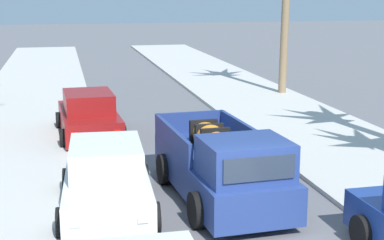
% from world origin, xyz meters
% --- Properties ---
extents(sidewalk_left, '(4.75, 60.00, 0.12)m').
position_xyz_m(sidewalk_left, '(-4.75, 12.00, 0.06)').
color(sidewalk_left, beige).
rests_on(sidewalk_left, ground).
extents(sidewalk_right, '(4.75, 60.00, 0.12)m').
position_xyz_m(sidewalk_right, '(4.75, 12.00, 0.06)').
color(sidewalk_right, beige).
rests_on(sidewalk_right, ground).
extents(curb_left, '(0.16, 60.00, 0.10)m').
position_xyz_m(curb_left, '(-3.78, 12.00, 0.05)').
color(curb_left, silver).
rests_on(curb_left, ground).
extents(curb_right, '(0.16, 60.00, 0.10)m').
position_xyz_m(curb_right, '(3.78, 12.00, 0.05)').
color(curb_right, silver).
rests_on(curb_right, ground).
extents(pickup_truck, '(2.44, 5.31, 1.80)m').
position_xyz_m(pickup_truck, '(-0.06, 3.55, 0.81)').
color(pickup_truck, navy).
rests_on(pickup_truck, ground).
extents(car_right_near, '(2.17, 4.32, 1.54)m').
position_xyz_m(car_right_near, '(-2.74, 10.25, 0.71)').
color(car_right_near, maroon).
rests_on(car_right_near, ground).
extents(car_right_mid, '(2.20, 4.33, 1.54)m').
position_xyz_m(car_right_mid, '(-2.69, 3.43, 0.71)').
color(car_right_mid, silver).
rests_on(car_right_mid, ground).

